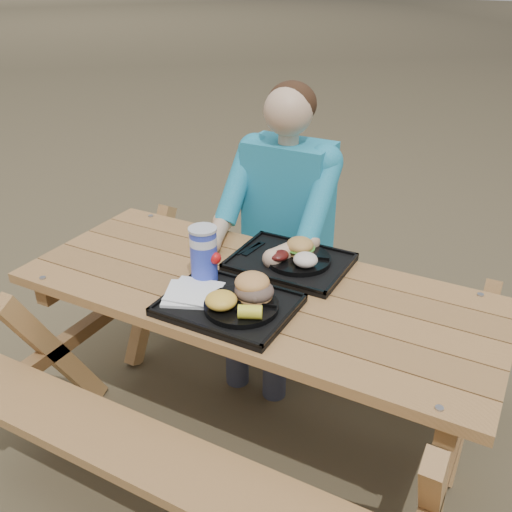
% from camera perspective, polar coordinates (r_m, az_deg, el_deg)
% --- Properties ---
extents(ground, '(60.00, 60.00, 0.00)m').
position_cam_1_polar(ground, '(2.60, 0.00, -17.43)').
color(ground, '#999999').
rests_on(ground, ground).
extents(picnic_table, '(1.80, 1.49, 0.75)m').
position_cam_1_polar(picnic_table, '(2.35, 0.00, -10.97)').
color(picnic_table, '#999999').
rests_on(picnic_table, ground).
extents(tray_near, '(0.45, 0.35, 0.02)m').
position_cam_1_polar(tray_near, '(2.01, -2.76, -5.01)').
color(tray_near, black).
rests_on(tray_near, picnic_table).
extents(tray_far, '(0.45, 0.35, 0.02)m').
position_cam_1_polar(tray_far, '(2.28, 3.44, -0.70)').
color(tray_far, black).
rests_on(tray_far, picnic_table).
extents(plate_near, '(0.26, 0.26, 0.02)m').
position_cam_1_polar(plate_near, '(1.97, -1.47, -5.01)').
color(plate_near, black).
rests_on(plate_near, tray_near).
extents(plate_far, '(0.26, 0.26, 0.02)m').
position_cam_1_polar(plate_far, '(2.27, 4.25, -0.32)').
color(plate_far, black).
rests_on(plate_far, tray_far).
extents(napkin_stack, '(0.24, 0.24, 0.02)m').
position_cam_1_polar(napkin_stack, '(2.05, -6.57, -3.70)').
color(napkin_stack, white).
rests_on(napkin_stack, tray_near).
extents(soda_cup, '(0.10, 0.10, 0.20)m').
position_cam_1_polar(soda_cup, '(2.11, -5.25, 0.09)').
color(soda_cup, '#192DBC').
rests_on(soda_cup, tray_near).
extents(condiment_bbq, '(0.05, 0.05, 0.03)m').
position_cam_1_polar(condiment_bbq, '(2.08, -1.00, -2.79)').
color(condiment_bbq, black).
rests_on(condiment_bbq, tray_near).
extents(condiment_mustard, '(0.06, 0.06, 0.03)m').
position_cam_1_polar(condiment_mustard, '(2.05, 0.54, -3.29)').
color(condiment_mustard, gold).
rests_on(condiment_mustard, tray_near).
extents(sandwich, '(0.13, 0.13, 0.13)m').
position_cam_1_polar(sandwich, '(1.96, -0.19, -2.49)').
color(sandwich, '#D38E4A').
rests_on(sandwich, plate_near).
extents(mac_cheese, '(0.11, 0.11, 0.06)m').
position_cam_1_polar(mac_cheese, '(1.93, -3.51, -4.44)').
color(mac_cheese, yellow).
rests_on(mac_cheese, plate_near).
extents(corn_cob, '(0.10, 0.10, 0.05)m').
position_cam_1_polar(corn_cob, '(1.87, -0.59, -5.62)').
color(corn_cob, yellow).
rests_on(corn_cob, plate_near).
extents(cutlery_far, '(0.04, 0.14, 0.01)m').
position_cam_1_polar(cutlery_far, '(2.36, -0.24, 0.74)').
color(cutlery_far, black).
rests_on(cutlery_far, tray_far).
extents(burger, '(0.11, 0.11, 0.10)m').
position_cam_1_polar(burger, '(2.27, 4.44, 1.43)').
color(burger, '#C18944').
rests_on(burger, plate_far).
extents(baked_beans, '(0.09, 0.09, 0.04)m').
position_cam_1_polar(baked_beans, '(2.23, 2.14, 0.13)').
color(baked_beans, '#4B110F').
rests_on(baked_beans, plate_far).
extents(potato_salad, '(0.09, 0.09, 0.05)m').
position_cam_1_polar(potato_salad, '(2.19, 4.97, -0.37)').
color(potato_salad, silver).
rests_on(potato_salad, plate_far).
extents(diner, '(0.48, 0.84, 1.28)m').
position_cam_1_polar(diner, '(2.70, 2.98, 1.17)').
color(diner, '#1BC1B0').
rests_on(diner, ground).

